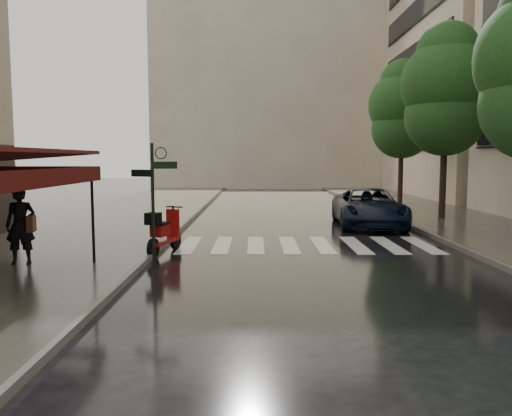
{
  "coord_description": "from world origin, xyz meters",
  "views": [
    {
      "loc": [
        1.38,
        -9.53,
        2.72
      ],
      "look_at": [
        1.4,
        3.7,
        1.4
      ],
      "focal_mm": 35.0,
      "sensor_mm": 36.0,
      "label": 1
    }
  ],
  "objects": [
    {
      "name": "curb_near",
      "position": [
        -1.45,
        12.0,
        0.07
      ],
      "size": [
        0.12,
        60.0,
        0.16
      ],
      "primitive_type": "cube",
      "color": "#595651",
      "rests_on": "ground"
    },
    {
      "name": "backdrop_building",
      "position": [
        3.0,
        38.0,
        10.0
      ],
      "size": [
        22.0,
        6.0,
        20.0
      ],
      "primitive_type": "cube",
      "color": "tan",
      "rests_on": "ground"
    },
    {
      "name": "sidewalk_near",
      "position": [
        -4.5,
        12.0,
        0.06
      ],
      "size": [
        6.0,
        60.0,
        0.12
      ],
      "primitive_type": "cube",
      "color": "#38332D",
      "rests_on": "ground"
    },
    {
      "name": "signpost",
      "position": [
        -1.19,
        3.0,
        1.83
      ],
      "size": [
        1.17,
        0.29,
        3.1
      ],
      "color": "black",
      "rests_on": "ground"
    },
    {
      "name": "crosswalk",
      "position": [
        2.98,
        6.0,
        0.01
      ],
      "size": [
        7.85,
        3.2,
        0.01
      ],
      "color": "silver",
      "rests_on": "ground"
    },
    {
      "name": "sidewalk_far",
      "position": [
        10.25,
        12.0,
        0.06
      ],
      "size": [
        5.5,
        60.0,
        0.12
      ],
      "primitive_type": "cube",
      "color": "#38332D",
      "rests_on": "ground"
    },
    {
      "name": "ground",
      "position": [
        0.0,
        0.0,
        0.0
      ],
      "size": [
        120.0,
        120.0,
        0.0
      ],
      "primitive_type": "plane",
      "color": "black",
      "rests_on": "ground"
    },
    {
      "name": "scooter",
      "position": [
        -1.23,
        4.51,
        0.61
      ],
      "size": [
        0.85,
        1.94,
        1.3
      ],
      "rotation": [
        0.0,
        0.0,
        -0.28
      ],
      "color": "black",
      "rests_on": "ground"
    },
    {
      "name": "parked_car",
      "position": [
        5.94,
        10.39,
        0.76
      ],
      "size": [
        2.83,
        5.58,
        1.51
      ],
      "primitive_type": "imported",
      "rotation": [
        0.0,
        0.0,
        -0.06
      ],
      "color": "black",
      "rests_on": "ground"
    },
    {
      "name": "haussmann_far",
      "position": [
        16.5,
        26.0,
        9.25
      ],
      "size": [
        8.0,
        16.0,
        18.5
      ],
      "primitive_type": "cube",
      "color": "tan",
      "rests_on": "ground"
    },
    {
      "name": "curb_far",
      "position": [
        7.45,
        12.0,
        0.07
      ],
      "size": [
        0.12,
        60.0,
        0.16
      ],
      "primitive_type": "cube",
      "color": "#595651",
      "rests_on": "ground"
    },
    {
      "name": "tree_far",
      "position": [
        9.7,
        19.0,
        5.46
      ],
      "size": [
        3.8,
        3.8,
        8.16
      ],
      "color": "black",
      "rests_on": "sidewalk_far"
    },
    {
      "name": "pedestrian_with_umbrella",
      "position": [
        -4.39,
        2.62,
        1.84
      ],
      "size": [
        1.31,
        1.33,
        2.59
      ],
      "rotation": [
        0.0,
        0.0,
        0.17
      ],
      "color": "black",
      "rests_on": "sidewalk_near"
    },
    {
      "name": "tree_mid",
      "position": [
        9.5,
        12.0,
        5.59
      ],
      "size": [
        3.8,
        3.8,
        8.34
      ],
      "color": "black",
      "rests_on": "sidewalk_far"
    }
  ]
}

